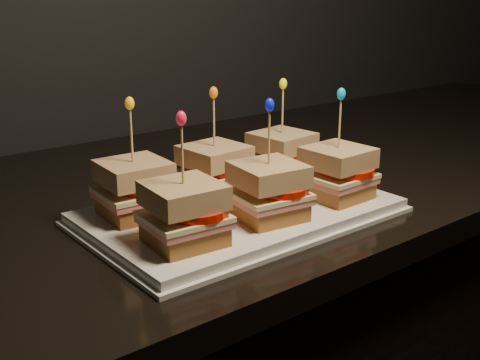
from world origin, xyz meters
TOP-DOWN VIEW (x-y plane):
  - granite_slab at (-0.61, 1.64)m, footprint 2.18×0.73m
  - platter at (-0.89, 1.47)m, footprint 0.41×0.25m
  - platter_rim at (-0.89, 1.47)m, footprint 0.42×0.26m
  - sandwich_0_bread_bot at (-1.02, 1.53)m, footprint 0.08×0.08m
  - sandwich_0_ham at (-1.02, 1.53)m, footprint 0.09×0.09m
  - sandwich_0_cheese at (-1.02, 1.53)m, footprint 0.09×0.09m
  - sandwich_0_tomato at (-1.00, 1.52)m, footprint 0.08×0.08m
  - sandwich_0_bread_top at (-1.02, 1.53)m, footprint 0.09×0.09m
  - sandwich_0_pick at (-1.02, 1.53)m, footprint 0.00×0.00m
  - sandwich_0_frill at (-1.02, 1.53)m, footprint 0.01×0.01m
  - sandwich_1_bread_bot at (-0.89, 1.53)m, footprint 0.09×0.09m
  - sandwich_1_ham at (-0.89, 1.53)m, footprint 0.09×0.09m
  - sandwich_1_cheese at (-0.89, 1.53)m, footprint 0.09×0.09m
  - sandwich_1_tomato at (-0.88, 1.52)m, footprint 0.08×0.08m
  - sandwich_1_bread_top at (-0.89, 1.53)m, footprint 0.09×0.09m
  - sandwich_1_pick at (-0.89, 1.53)m, footprint 0.00×0.00m
  - sandwich_1_frill at (-0.89, 1.53)m, footprint 0.01×0.01m
  - sandwich_2_bread_bot at (-0.76, 1.53)m, footprint 0.09×0.09m
  - sandwich_2_ham at (-0.76, 1.53)m, footprint 0.10×0.09m
  - sandwich_2_cheese at (-0.76, 1.53)m, footprint 0.10×0.09m
  - sandwich_2_tomato at (-0.75, 1.52)m, footprint 0.08×0.08m
  - sandwich_2_bread_top at (-0.76, 1.53)m, footprint 0.09×0.09m
  - sandwich_2_pick at (-0.76, 1.53)m, footprint 0.00×0.00m
  - sandwich_2_frill at (-0.76, 1.53)m, footprint 0.01×0.01m
  - sandwich_3_bread_bot at (-1.02, 1.41)m, footprint 0.09×0.09m
  - sandwich_3_ham at (-1.02, 1.41)m, footprint 0.09×0.09m
  - sandwich_3_cheese at (-1.02, 1.41)m, footprint 0.10×0.09m
  - sandwich_3_tomato at (-1.00, 1.41)m, footprint 0.08×0.08m
  - sandwich_3_bread_top at (-1.02, 1.41)m, footprint 0.09×0.09m
  - sandwich_3_pick at (-1.02, 1.41)m, footprint 0.00×0.00m
  - sandwich_3_frill at (-1.02, 1.41)m, footprint 0.01×0.01m
  - sandwich_4_bread_bot at (-0.89, 1.41)m, footprint 0.09×0.09m
  - sandwich_4_ham at (-0.89, 1.41)m, footprint 0.10×0.10m
  - sandwich_4_cheese at (-0.89, 1.41)m, footprint 0.10×0.10m
  - sandwich_4_tomato at (-0.88, 1.41)m, footprint 0.08×0.08m
  - sandwich_4_bread_top at (-0.89, 1.41)m, footprint 0.09×0.09m
  - sandwich_4_pick at (-0.89, 1.41)m, footprint 0.00×0.00m
  - sandwich_4_frill at (-0.89, 1.41)m, footprint 0.01×0.01m
  - sandwich_5_bread_bot at (-0.76, 1.41)m, footprint 0.08×0.08m
  - sandwich_5_ham at (-0.76, 1.41)m, footprint 0.09×0.09m
  - sandwich_5_cheese at (-0.76, 1.41)m, footprint 0.09×0.09m
  - sandwich_5_tomato at (-0.75, 1.41)m, footprint 0.08×0.08m
  - sandwich_5_bread_top at (-0.76, 1.41)m, footprint 0.08×0.08m
  - sandwich_5_pick at (-0.76, 1.41)m, footprint 0.00×0.00m
  - sandwich_5_frill at (-0.76, 1.41)m, footprint 0.01×0.01m

SIDE VIEW (x-z plane):
  - granite_slab at x=-0.61m, z-range 0.84..0.87m
  - platter_rim at x=-0.89m, z-range 0.87..0.88m
  - platter at x=-0.89m, z-range 0.87..0.89m
  - sandwich_0_bread_bot at x=-1.02m, z-range 0.89..0.91m
  - sandwich_1_bread_bot at x=-0.89m, z-range 0.89..0.91m
  - sandwich_2_bread_bot at x=-0.76m, z-range 0.89..0.91m
  - sandwich_3_bread_bot at x=-1.02m, z-range 0.89..0.91m
  - sandwich_4_bread_bot at x=-0.89m, z-range 0.89..0.91m
  - sandwich_5_bread_bot at x=-0.76m, z-range 0.89..0.91m
  - sandwich_0_ham at x=-1.02m, z-range 0.91..0.92m
  - sandwich_1_ham at x=-0.89m, z-range 0.91..0.92m
  - sandwich_2_ham at x=-0.76m, z-range 0.91..0.92m
  - sandwich_3_ham at x=-1.02m, z-range 0.91..0.92m
  - sandwich_4_ham at x=-0.89m, z-range 0.91..0.92m
  - sandwich_5_ham at x=-0.76m, z-range 0.91..0.92m
  - sandwich_0_cheese at x=-1.02m, z-range 0.92..0.93m
  - sandwich_1_cheese at x=-0.89m, z-range 0.92..0.93m
  - sandwich_2_cheese at x=-0.76m, z-range 0.92..0.93m
  - sandwich_3_cheese at x=-1.02m, z-range 0.92..0.93m
  - sandwich_4_cheese at x=-0.89m, z-range 0.92..0.93m
  - sandwich_5_cheese at x=-0.76m, z-range 0.92..0.93m
  - sandwich_0_tomato at x=-1.00m, z-range 0.93..0.94m
  - sandwich_1_tomato at x=-0.88m, z-range 0.93..0.94m
  - sandwich_2_tomato at x=-0.75m, z-range 0.93..0.94m
  - sandwich_3_tomato at x=-1.00m, z-range 0.93..0.94m
  - sandwich_4_tomato at x=-0.88m, z-range 0.93..0.94m
  - sandwich_5_tomato at x=-0.75m, z-range 0.93..0.94m
  - sandwich_0_bread_top at x=-1.02m, z-range 0.94..0.96m
  - sandwich_1_bread_top at x=-0.89m, z-range 0.94..0.96m
  - sandwich_2_bread_top at x=-0.76m, z-range 0.94..0.96m
  - sandwich_3_bread_top at x=-1.02m, z-range 0.94..0.96m
  - sandwich_4_bread_top at x=-0.89m, z-range 0.94..0.96m
  - sandwich_5_bread_top at x=-0.76m, z-range 0.94..0.96m
  - sandwich_0_pick at x=-1.02m, z-range 0.95..1.04m
  - sandwich_1_pick at x=-0.89m, z-range 0.95..1.04m
  - sandwich_2_pick at x=-0.76m, z-range 0.95..1.04m
  - sandwich_3_pick at x=-1.02m, z-range 0.95..1.04m
  - sandwich_4_pick at x=-0.89m, z-range 0.95..1.04m
  - sandwich_5_pick at x=-0.76m, z-range 0.95..1.04m
  - sandwich_0_frill at x=-1.02m, z-range 1.03..1.05m
  - sandwich_1_frill at x=-0.89m, z-range 1.03..1.05m
  - sandwich_2_frill at x=-0.76m, z-range 1.03..1.05m
  - sandwich_3_frill at x=-1.02m, z-range 1.03..1.05m
  - sandwich_4_frill at x=-0.89m, z-range 1.03..1.05m
  - sandwich_5_frill at x=-0.76m, z-range 1.03..1.05m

